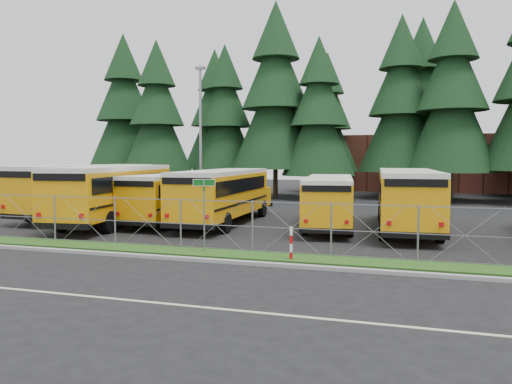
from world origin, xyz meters
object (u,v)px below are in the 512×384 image
Objects in this scene: bus_6 at (407,200)px; light_standard at (201,131)px; bus_5 at (329,202)px; bus_1 at (117,195)px; bus_2 at (182,198)px; bus_3 at (225,197)px; striped_bollard at (291,244)px; street_sign at (204,200)px; bus_0 at (91,191)px.

bus_6 is 1.13× the size of light_standard.
bus_6 is at bearing -6.75° from bus_5.
bus_1 reaches higher than bus_2.
bus_5 is at bearing 176.84° from bus_6.
bus_2 is 9.45m from light_standard.
bus_3 is 1.12× the size of bus_5.
striped_bollard is 0.12× the size of light_standard.
light_standard is (-7.16, 16.20, 3.47)m from street_sign.
street_sign is (4.76, -8.05, 0.67)m from bus_2.
bus_3 reaches higher than street_sign.
light_standard is at bearing 122.62° from striped_bollard.
bus_5 is at bearing 2.11° from bus_1.
street_sign reaches higher than bus_2.
bus_2 is at bearing -73.55° from light_standard.
bus_5 is 3.84m from bus_6.
light_standard reaches higher than bus_6.
bus_2 is 2.57m from bus_3.
bus_1 reaches higher than bus_5.
bus_1 is at bearing -149.42° from bus_2.
street_sign is at bearing 172.70° from striped_bollard.
bus_0 reaches higher than bus_3.
striped_bollard is at bearing -7.30° from street_sign.
bus_2 is at bearing -1.28° from bus_0.
bus_1 is 4.28× the size of street_sign.
street_sign reaches higher than striped_bollard.
striped_bollard is (5.68, -8.41, -0.87)m from bus_3.
bus_1 is at bearing -30.80° from bus_0.
bus_1 is at bearing -94.39° from light_standard.
bus_0 is at bearing 148.16° from striped_bollard.
striped_bollard is 20.36m from light_standard.
bus_0 is 4.28× the size of street_sign.
bus_1 is at bearing -166.26° from bus_3.
bus_6 is (9.51, 0.27, 0.03)m from bus_3.
bus_0 is 9.40m from light_standard.
light_standard reaches higher than bus_3.
bus_0 is 18.50m from bus_6.
bus_0 reaches higher than bus_5.
striped_bollard is at bearing -57.38° from light_standard.
bus_2 is 0.91× the size of bus_6.
street_sign is at bearing -56.63° from bus_2.
street_sign is at bearing -45.78° from bus_1.
bus_3 is at bearing 124.06° from striped_bollard.
bus_1 is 10.02× the size of striped_bollard.
bus_0 is 1.20× the size of bus_5.
light_standard is at bearing 109.23° from bus_2.
bus_1 reaches higher than bus_6.
bus_1 is 1.16× the size of bus_2.
street_sign is 0.28× the size of light_standard.
light_standard is at bearing 135.80° from bus_5.
bus_3 is (8.98, -0.70, -0.10)m from bus_0.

